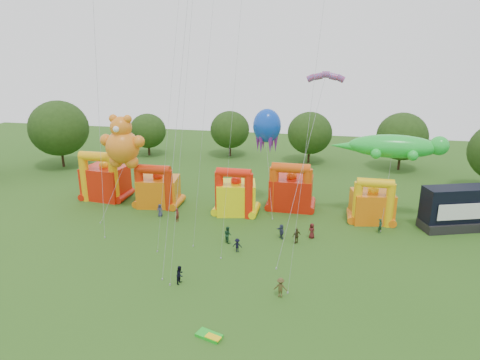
% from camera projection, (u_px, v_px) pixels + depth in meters
% --- Properties ---
extents(ground, '(160.00, 160.00, 0.00)m').
position_uv_depth(ground, '(169.00, 340.00, 32.62)').
color(ground, '#285317').
rests_on(ground, ground).
extents(tree_ring, '(119.82, 121.88, 12.07)m').
position_uv_depth(tree_ring, '(153.00, 262.00, 31.48)').
color(tree_ring, '#352314').
rests_on(tree_ring, ground).
extents(bouncy_castle_0, '(6.20, 5.20, 7.30)m').
position_uv_depth(bouncy_castle_0, '(104.00, 180.00, 61.68)').
color(bouncy_castle_0, red).
rests_on(bouncy_castle_0, ground).
extents(bouncy_castle_1, '(5.96, 5.06, 6.20)m').
position_uv_depth(bouncy_castle_1, '(158.00, 189.00, 59.04)').
color(bouncy_castle_1, orange).
rests_on(bouncy_castle_1, ground).
extents(bouncy_castle_2, '(5.67, 4.88, 6.56)m').
position_uv_depth(bouncy_castle_2, '(236.00, 196.00, 56.21)').
color(bouncy_castle_2, yellow).
rests_on(bouncy_castle_2, ground).
extents(bouncy_castle_3, '(5.65, 4.55, 6.74)m').
position_uv_depth(bouncy_castle_3, '(291.00, 191.00, 57.95)').
color(bouncy_castle_3, red).
rests_on(bouncy_castle_3, ground).
extents(bouncy_castle_4, '(5.53, 4.74, 6.06)m').
position_uv_depth(bouncy_castle_4, '(372.00, 204.00, 53.69)').
color(bouncy_castle_4, orange).
rests_on(bouncy_castle_4, ground).
extents(stage_trailer, '(8.93, 5.69, 5.33)m').
position_uv_depth(stage_trailer, '(457.00, 209.00, 51.54)').
color(stage_trailer, black).
rests_on(stage_trailer, ground).
extents(teddy_bear_kite, '(6.18, 7.74, 13.00)m').
position_uv_depth(teddy_bear_kite, '(120.00, 157.00, 55.73)').
color(teddy_bear_kite, orange).
rests_on(teddy_bear_kite, ground).
extents(gecko_kite, '(14.14, 7.31, 11.02)m').
position_uv_depth(gecko_kite, '(391.00, 159.00, 52.79)').
color(gecko_kite, green).
rests_on(gecko_kite, ground).
extents(octopus_kite, '(3.79, 7.88, 13.41)m').
position_uv_depth(octopus_kite, '(268.00, 158.00, 57.07)').
color(octopus_kite, '#0C3CB8').
rests_on(octopus_kite, ground).
extents(parafoil_kites, '(28.90, 14.53, 32.72)m').
position_uv_depth(parafoil_kites, '(234.00, 144.00, 43.51)').
color(parafoil_kites, red).
rests_on(parafoil_kites, ground).
extents(diamond_kites, '(17.27, 14.74, 38.34)m').
position_uv_depth(diamond_kites, '(218.00, 102.00, 41.29)').
color(diamond_kites, red).
rests_on(diamond_kites, ground).
extents(folded_kite_bundle, '(2.21, 1.57, 0.31)m').
position_uv_depth(folded_kite_bundle, '(210.00, 336.00, 32.87)').
color(folded_kite_bundle, green).
rests_on(folded_kite_bundle, ground).
extents(spectator_0, '(0.82, 0.54, 1.67)m').
position_uv_depth(spectator_0, '(160.00, 210.00, 55.70)').
color(spectator_0, '#2A2C46').
rests_on(spectator_0, ground).
extents(spectator_1, '(0.53, 0.71, 1.79)m').
position_uv_depth(spectator_1, '(177.00, 215.00, 54.07)').
color(spectator_1, maroon).
rests_on(spectator_1, ground).
extents(spectator_2, '(1.20, 1.19, 1.95)m').
position_uv_depth(spectator_2, '(228.00, 234.00, 48.32)').
color(spectator_2, '#1A4125').
rests_on(spectator_2, ground).
extents(spectator_3, '(1.03, 0.61, 1.57)m').
position_uv_depth(spectator_3, '(237.00, 245.00, 46.16)').
color(spectator_3, black).
rests_on(spectator_3, ground).
extents(spectator_4, '(1.11, 1.06, 1.85)m').
position_uv_depth(spectator_4, '(297.00, 236.00, 48.13)').
color(spectator_4, '#383116').
rests_on(spectator_4, ground).
extents(spectator_5, '(1.26, 1.62, 1.72)m').
position_uv_depth(spectator_5, '(281.00, 231.00, 49.41)').
color(spectator_5, '#2B3047').
rests_on(spectator_5, ground).
extents(spectator_6, '(1.06, 1.01, 1.82)m').
position_uv_depth(spectator_6, '(312.00, 231.00, 49.44)').
color(spectator_6, '#4D1616').
rests_on(spectator_6, ground).
extents(spectator_7, '(0.73, 0.77, 1.78)m').
position_uv_depth(spectator_7, '(380.00, 226.00, 50.82)').
color(spectator_7, '#16371F').
rests_on(spectator_7, ground).
extents(spectator_8, '(0.82, 0.97, 1.79)m').
position_uv_depth(spectator_8, '(180.00, 275.00, 40.09)').
color(spectator_8, black).
rests_on(spectator_8, ground).
extents(spectator_9, '(1.23, 0.74, 1.87)m').
position_uv_depth(spectator_9, '(281.00, 287.00, 37.91)').
color(spectator_9, '#463C1C').
rests_on(spectator_9, ground).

